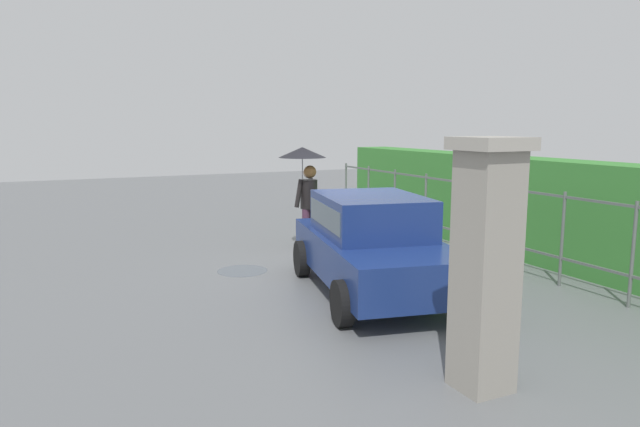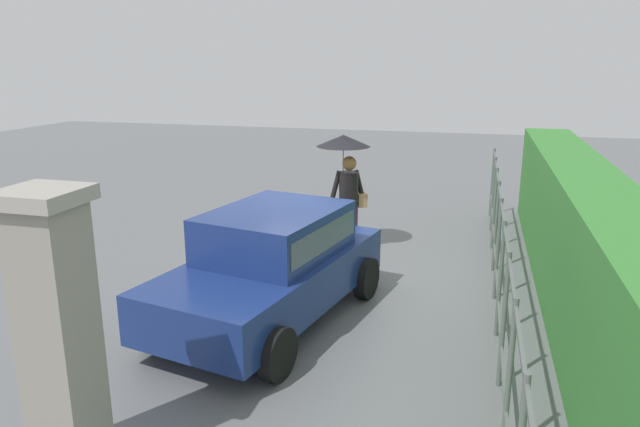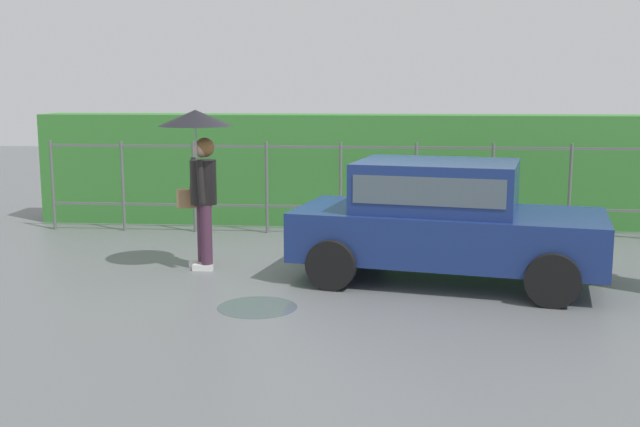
# 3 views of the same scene
# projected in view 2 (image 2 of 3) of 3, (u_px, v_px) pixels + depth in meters

# --- Properties ---
(ground_plane) EXTENTS (40.00, 40.00, 0.00)m
(ground_plane) POSITION_uv_depth(u_px,v_px,m) (325.00, 283.00, 9.00)
(ground_plane) COLOR slate
(car) EXTENTS (3.96, 2.45, 1.48)m
(car) POSITION_uv_depth(u_px,v_px,m) (273.00, 261.00, 7.60)
(car) COLOR navy
(car) RESTS_ON ground
(pedestrian) EXTENTS (0.95, 0.95, 2.09)m
(pedestrian) POSITION_uv_depth(u_px,v_px,m) (346.00, 167.00, 10.25)
(pedestrian) COLOR #47283D
(pedestrian) RESTS_ON ground
(gate_pillar) EXTENTS (0.60, 0.60, 2.42)m
(gate_pillar) POSITION_uv_depth(u_px,v_px,m) (59.00, 332.00, 4.66)
(gate_pillar) COLOR gray
(gate_pillar) RESTS_ON ground
(fence_section) EXTENTS (10.89, 0.05, 1.50)m
(fence_section) POSITION_uv_depth(u_px,v_px,m) (499.00, 258.00, 7.66)
(fence_section) COLOR #59605B
(fence_section) RESTS_ON ground
(hedge_row) EXTENTS (11.84, 0.90, 1.90)m
(hedge_row) POSITION_uv_depth(u_px,v_px,m) (588.00, 256.00, 7.36)
(hedge_row) COLOR #387F33
(hedge_row) RESTS_ON ground
(puddle_near) EXTENTS (0.88, 0.88, 0.00)m
(puddle_near) POSITION_uv_depth(u_px,v_px,m) (239.00, 259.00, 10.10)
(puddle_near) COLOR #4C545B
(puddle_near) RESTS_ON ground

